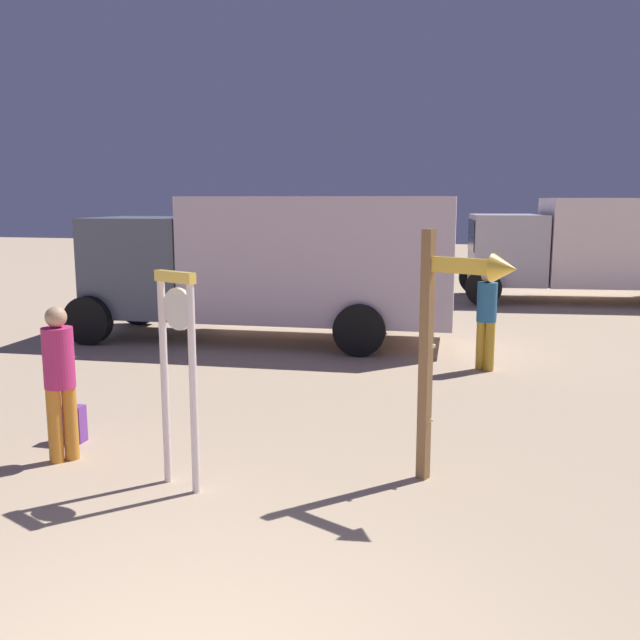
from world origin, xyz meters
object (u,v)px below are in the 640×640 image
Objects in this scene: box_truck_near at (277,261)px; box_truck_far at (610,245)px; standing_clock at (178,356)px; person_near_clock at (60,376)px; arrow_sign at (454,320)px; person_distant at (486,314)px; backpack at (73,424)px.

box_truck_near is 9.82m from box_truck_far.
standing_clock is 1.54m from person_near_clock.
arrow_sign is at bearing 14.68° from standing_clock.
box_truck_near is (0.21, 6.56, 0.61)m from person_near_clock.
backpack is at bearing -133.96° from person_distant.
person_distant is at bearing 50.92° from person_near_clock.
backpack is 0.06× the size of box_truck_far.
person_near_clock is 3.90× the size of backpack.
backpack is 6.17m from box_truck_near.
arrow_sign is 0.33× the size of box_truck_far.
standing_clock is 2.53m from arrow_sign.
arrow_sign is 1.49× the size of person_distant.
person_distant is 9.04m from box_truck_far.
arrow_sign is at bearing 4.73° from person_near_clock.
standing_clock is 1.26× the size of person_near_clock.
box_truck_far is (7.06, 13.59, 0.60)m from person_near_clock.
arrow_sign is 13.64m from box_truck_far.
standing_clock is 4.91× the size of backpack.
box_truck_far is at bearing 68.08° from standing_clock.
box_truck_near is (-3.68, 6.24, -0.08)m from arrow_sign.
box_truck_far is (5.59, 13.90, 0.25)m from standing_clock.
person_near_clock is at bearing -129.08° from person_distant.
arrow_sign is at bearing -3.02° from backpack.
standing_clock is 0.28× the size of box_truck_near.
arrow_sign is 4.80m from person_distant.
standing_clock is at bearing -111.92° from box_truck_far.
person_distant is at bearing 87.34° from arrow_sign.
box_truck_far reaches higher than backpack.
person_distant is at bearing -20.98° from box_truck_near.
person_near_clock is at bearing 167.96° from standing_clock.
person_distant is at bearing -109.10° from box_truck_far.
box_truck_near reaches higher than arrow_sign.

